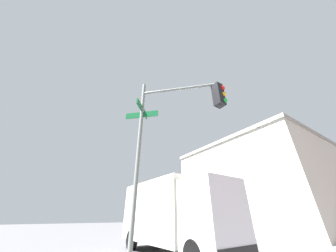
{
  "coord_description": "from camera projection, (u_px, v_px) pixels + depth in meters",
  "views": [
    {
      "loc": [
        -2.54,
        -8.42,
        1.74
      ],
      "look_at": [
        -6.36,
        -5.94,
        4.17
      ],
      "focal_mm": 18.06,
      "sensor_mm": 36.0,
      "label": 1
    }
  ],
  "objects": [
    {
      "name": "building_stucco",
      "position": [
        281.0,
        190.0,
        25.57
      ],
      "size": [
        16.18,
        25.88,
        10.31
      ],
      "color": "beige",
      "rests_on": "ground_plane"
    },
    {
      "name": "traffic_signal_near",
      "position": [
        176.0,
        124.0,
        5.18
      ],
      "size": [
        2.34,
        2.42,
        5.99
      ],
      "color": "slate",
      "rests_on": "ground_plane"
    },
    {
      "name": "box_truck_second",
      "position": [
        171.0,
        211.0,
        9.3
      ],
      "size": [
        7.9,
        2.56,
        3.58
      ],
      "color": "silver",
      "rests_on": "ground_plane"
    }
  ]
}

